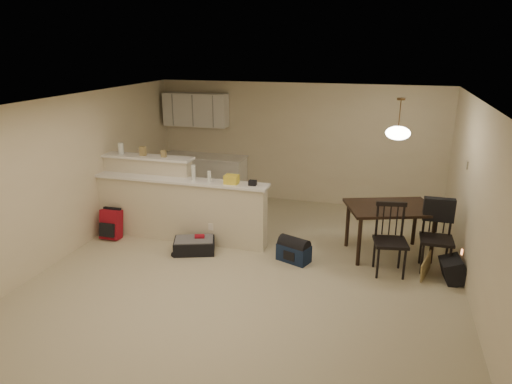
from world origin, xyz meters
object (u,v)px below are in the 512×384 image
(dining_table, at_px, (390,212))
(pendant_lamp, at_px, (398,132))
(dining_chair_far, at_px, (437,238))
(red_backpack, at_px, (111,224))
(black_daypack, at_px, (453,270))
(navy_duffel, at_px, (294,253))
(suitcase, at_px, (194,246))
(dining_chair_near, at_px, (391,240))

(dining_table, distance_m, pendant_lamp, 1.27)
(dining_chair_far, height_order, red_backpack, dining_chair_far)
(dining_chair_far, relative_size, black_daypack, 2.72)
(dining_chair_far, height_order, black_daypack, dining_chair_far)
(red_backpack, relative_size, navy_duffel, 1.02)
(navy_duffel, bearing_deg, suitcase, -154.29)
(red_backpack, bearing_deg, dining_chair_near, -1.02)
(dining_chair_near, xyz_separation_m, red_backpack, (-4.66, 0.01, -0.27))
(pendant_lamp, relative_size, dining_chair_far, 0.59)
(navy_duffel, bearing_deg, pendant_lamp, 45.95)
(pendant_lamp, height_order, black_daypack, pendant_lamp)
(dining_chair_far, bearing_deg, navy_duffel, -172.67)
(pendant_lamp, height_order, navy_duffel, pendant_lamp)
(dining_chair_near, distance_m, red_backpack, 4.67)
(dining_chair_far, bearing_deg, black_daypack, -50.70)
(red_backpack, bearing_deg, navy_duffel, -0.96)
(red_backpack, height_order, black_daypack, red_backpack)
(dining_table, height_order, red_backpack, dining_table)
(suitcase, relative_size, black_daypack, 1.67)
(dining_chair_near, xyz_separation_m, dining_chair_far, (0.65, 0.29, 0.00))
(suitcase, bearing_deg, dining_chair_near, -17.28)
(dining_table, height_order, black_daypack, dining_table)
(dining_chair_near, distance_m, navy_duffel, 1.48)
(red_backpack, bearing_deg, suitcase, -5.75)
(dining_chair_far, bearing_deg, dining_chair_near, -156.76)
(navy_duffel, bearing_deg, red_backpack, -159.07)
(pendant_lamp, bearing_deg, dining_table, 33.69)
(red_backpack, bearing_deg, black_daypack, -0.96)
(dining_table, bearing_deg, pendant_lamp, -165.83)
(pendant_lamp, bearing_deg, black_daypack, -35.45)
(pendant_lamp, height_order, red_backpack, pendant_lamp)
(pendant_lamp, height_order, dining_chair_near, pendant_lamp)
(black_daypack, bearing_deg, red_backpack, 83.61)
(dining_chair_far, xyz_separation_m, red_backpack, (-5.32, -0.28, -0.27))
(navy_duffel, relative_size, black_daypack, 1.28)
(dining_table, relative_size, dining_chair_near, 1.45)
(suitcase, distance_m, red_backpack, 1.63)
(dining_table, relative_size, black_daypack, 3.95)
(dining_chair_near, xyz_separation_m, black_daypack, (0.89, 0.01, -0.36))
(dining_chair_far, bearing_deg, suitcase, -173.94)
(dining_chair_far, distance_m, black_daypack, 0.51)
(red_backpack, bearing_deg, pendant_lamp, 7.04)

